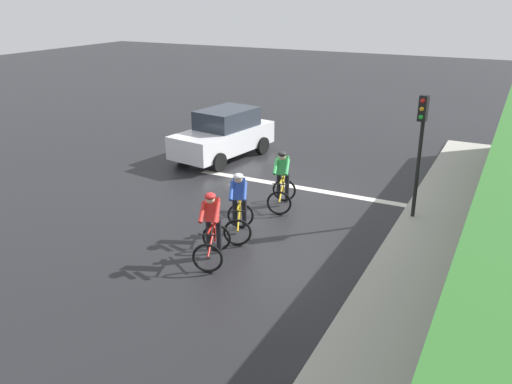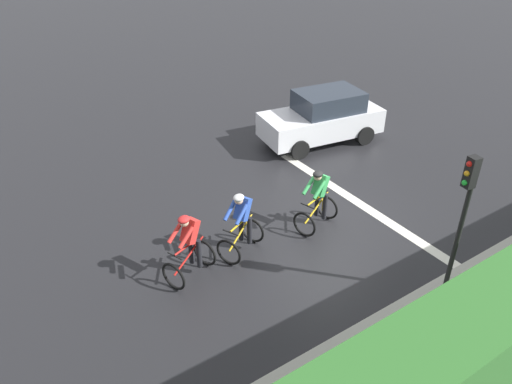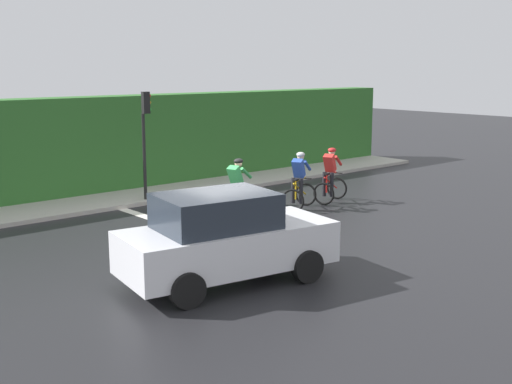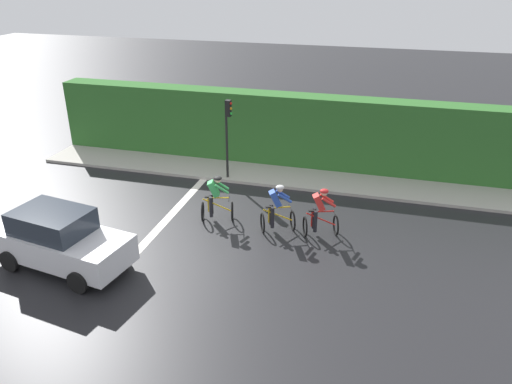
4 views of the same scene
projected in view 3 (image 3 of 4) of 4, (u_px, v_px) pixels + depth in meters
ground_plane at (224, 224)px, 16.97m from camera, size 80.00×80.00×0.00m
sidewalk_kerb at (184, 187)px, 21.76m from camera, size 2.80×21.25×0.12m
stone_wall_low at (169, 176)px, 22.38m from camera, size 0.44×21.25×0.64m
hedge_wall at (163, 140)px, 22.37m from camera, size 1.10×21.25×3.13m
road_marking_stop_line at (189, 231)px, 16.25m from camera, size 7.00×0.30×0.01m
cyclist_lead at (330, 176)px, 19.56m from camera, size 1.01×1.25×1.66m
cyclist_second at (299, 182)px, 18.58m from camera, size 1.06×1.26×1.66m
cyclist_mid at (237, 191)px, 17.32m from camera, size 0.96×1.23×1.66m
car_white at (225, 238)px, 12.26m from camera, size 2.36×4.31×1.76m
traffic_light_near_crossing at (145, 130)px, 19.18m from camera, size 0.23×0.31×3.34m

